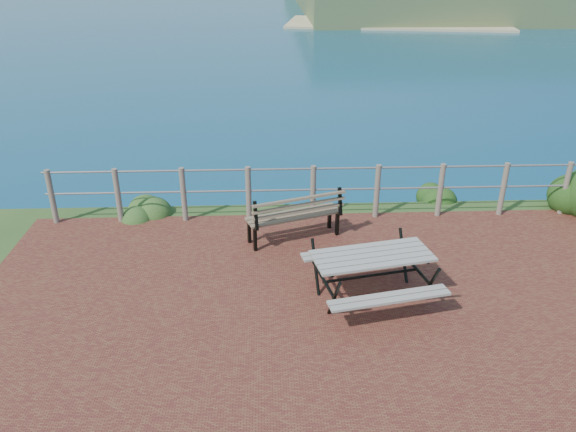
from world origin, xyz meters
The scene contains 6 objects.
ground centered at (0.00, 0.00, 0.00)m, with size 10.00×7.00×0.12m, color maroon.
safety_railing centered at (0.00, 3.35, 0.57)m, with size 9.40×0.10×1.00m.
picnic_table centered at (0.59, 0.76, 0.44)m, with size 1.73×1.39×0.69m.
park_bench centered at (-0.38, 2.55, 0.59)m, with size 1.63×0.91×0.90m.
shrub_lip_west centered at (-2.96, 3.63, 0.00)m, with size 0.83×0.83×0.59m, color #274F1D.
shrub_lip_east centered at (2.46, 4.30, 0.00)m, with size 0.66×0.66×0.35m, color #164013.
Camera 1 is at (-0.83, -5.82, 4.49)m, focal length 35.00 mm.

